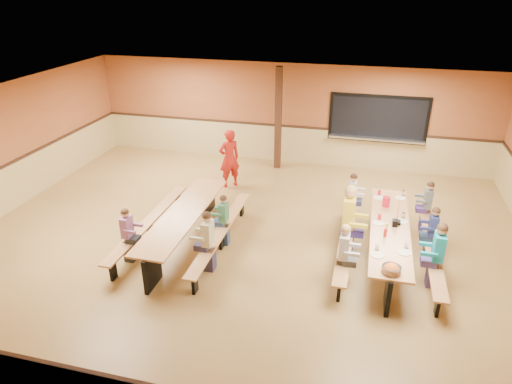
# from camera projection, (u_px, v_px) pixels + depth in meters

# --- Properties ---
(ground) EXTENTS (12.00, 12.00, 0.00)m
(ground) POSITION_uv_depth(u_px,v_px,m) (244.00, 241.00, 9.94)
(ground) COLOR olive
(ground) RESTS_ON ground
(room_envelope) EXTENTS (12.04, 10.04, 3.02)m
(room_envelope) POSITION_uv_depth(u_px,v_px,m) (244.00, 213.00, 9.64)
(room_envelope) COLOR #95512B
(room_envelope) RESTS_ON ground
(kitchen_pass_through) EXTENTS (2.78, 0.28, 1.38)m
(kitchen_pass_through) POSITION_uv_depth(u_px,v_px,m) (378.00, 121.00, 13.07)
(kitchen_pass_through) COLOR black
(kitchen_pass_through) RESTS_ON ground
(structural_post) EXTENTS (0.18, 0.18, 3.00)m
(structural_post) POSITION_uv_depth(u_px,v_px,m) (278.00, 119.00, 13.20)
(structural_post) COLOR #331B11
(structural_post) RESTS_ON ground
(cafeteria_table_main) EXTENTS (1.91, 3.70, 0.74)m
(cafeteria_table_main) POSITION_uv_depth(u_px,v_px,m) (389.00, 237.00, 9.10)
(cafeteria_table_main) COLOR #B87C49
(cafeteria_table_main) RESTS_ON ground
(cafeteria_table_second) EXTENTS (1.91, 3.70, 0.74)m
(cafeteria_table_second) POSITION_uv_depth(u_px,v_px,m) (184.00, 222.00, 9.66)
(cafeteria_table_second) COLOR #B87C49
(cafeteria_table_second) RESTS_ON ground
(seated_child_white_left) EXTENTS (0.38, 0.31, 1.23)m
(seated_child_white_left) POSITION_uv_depth(u_px,v_px,m) (343.00, 255.00, 8.33)
(seated_child_white_left) COLOR #BBBBC1
(seated_child_white_left) RESTS_ON ground
(seated_adult_yellow) EXTENTS (0.51, 0.41, 1.49)m
(seated_adult_yellow) POSITION_uv_depth(u_px,v_px,m) (348.00, 220.00, 9.26)
(seated_adult_yellow) COLOR gold
(seated_adult_yellow) RESTS_ON ground
(seated_child_grey_left) EXTENTS (0.35, 0.29, 1.18)m
(seated_child_grey_left) POSITION_uv_depth(u_px,v_px,m) (352.00, 198.00, 10.56)
(seated_child_grey_left) COLOR silver
(seated_child_grey_left) RESTS_ON ground
(seated_child_teal_right) EXTENTS (0.41, 0.33, 1.29)m
(seated_child_teal_right) POSITION_uv_depth(u_px,v_px,m) (437.00, 256.00, 8.25)
(seated_child_teal_right) COLOR teal
(seated_child_teal_right) RESTS_ON ground
(seated_child_navy_right) EXTENTS (0.34, 0.28, 1.15)m
(seated_child_navy_right) POSITION_uv_depth(u_px,v_px,m) (432.00, 234.00, 9.09)
(seated_child_navy_right) COLOR navy
(seated_child_navy_right) RESTS_ON ground
(seated_child_char_right) EXTENTS (0.35, 0.28, 1.17)m
(seated_child_char_right) POSITION_uv_depth(u_px,v_px,m) (427.00, 206.00, 10.18)
(seated_child_char_right) COLOR #565D61
(seated_child_char_right) RESTS_ON ground
(seated_child_purple_sec) EXTENTS (0.34, 0.28, 1.16)m
(seated_child_purple_sec) POSITION_uv_depth(u_px,v_px,m) (128.00, 235.00, 9.04)
(seated_child_purple_sec) COLOR #935992
(seated_child_purple_sec) RESTS_ON ground
(seated_child_green_sec) EXTENTS (0.33, 0.27, 1.13)m
(seated_child_green_sec) POSITION_uv_depth(u_px,v_px,m) (224.00, 220.00, 9.63)
(seated_child_green_sec) COLOR #387251
(seated_child_green_sec) RESTS_ON ground
(seated_child_tan_sec) EXTENTS (0.39, 0.32, 1.25)m
(seated_child_tan_sec) POSITION_uv_depth(u_px,v_px,m) (208.00, 242.00, 8.74)
(seated_child_tan_sec) COLOR beige
(seated_child_tan_sec) RESTS_ON ground
(standing_woman) EXTENTS (0.70, 0.68, 1.61)m
(standing_woman) POSITION_uv_depth(u_px,v_px,m) (229.00, 158.00, 12.25)
(standing_woman) COLOR #AB1A13
(standing_woman) RESTS_ON ground
(punch_pitcher) EXTENTS (0.16, 0.16, 0.22)m
(punch_pitcher) POSITION_uv_depth(u_px,v_px,m) (386.00, 202.00, 9.79)
(punch_pitcher) COLOR red
(punch_pitcher) RESTS_ON cafeteria_table_main
(chip_bowl) EXTENTS (0.32, 0.32, 0.15)m
(chip_bowl) POSITION_uv_depth(u_px,v_px,m) (392.00, 269.00, 7.59)
(chip_bowl) COLOR orange
(chip_bowl) RESTS_ON cafeteria_table_main
(napkin_dispenser) EXTENTS (0.10, 0.14, 0.13)m
(napkin_dispenser) POSITION_uv_depth(u_px,v_px,m) (395.00, 223.00, 9.03)
(napkin_dispenser) COLOR black
(napkin_dispenser) RESTS_ON cafeteria_table_main
(condiment_mustard) EXTENTS (0.06, 0.06, 0.17)m
(condiment_mustard) POSITION_uv_depth(u_px,v_px,m) (387.00, 227.00, 8.84)
(condiment_mustard) COLOR yellow
(condiment_mustard) RESTS_ON cafeteria_table_main
(condiment_ketchup) EXTENTS (0.06, 0.06, 0.17)m
(condiment_ketchup) POSITION_uv_depth(u_px,v_px,m) (385.00, 233.00, 8.65)
(condiment_ketchup) COLOR #B2140F
(condiment_ketchup) RESTS_ON cafeteria_table_main
(table_paddle) EXTENTS (0.16, 0.16, 0.56)m
(table_paddle) POSITION_uv_depth(u_px,v_px,m) (397.00, 217.00, 9.09)
(table_paddle) COLOR black
(table_paddle) RESTS_ON cafeteria_table_main
(place_settings) EXTENTS (0.65, 3.30, 0.11)m
(place_settings) POSITION_uv_depth(u_px,v_px,m) (391.00, 225.00, 8.99)
(place_settings) COLOR beige
(place_settings) RESTS_ON cafeteria_table_main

